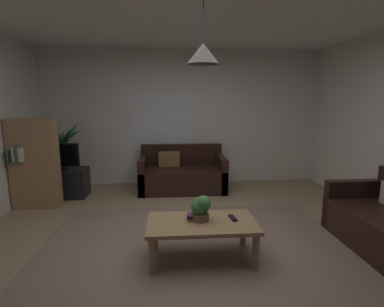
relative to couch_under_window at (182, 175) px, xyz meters
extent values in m
cube|color=#9E8466|center=(0.04, -2.24, -0.28)|extent=(5.44, 5.46, 0.02)
cube|color=gray|center=(0.04, -2.44, -0.27)|extent=(3.54, 3.00, 0.01)
cube|color=silver|center=(0.04, 0.52, 1.05)|extent=(5.56, 0.06, 2.65)
cube|color=white|center=(-0.34, 0.49, 0.98)|extent=(1.25, 0.01, 1.13)
cube|color=black|center=(0.00, -0.04, -0.06)|extent=(1.58, 0.85, 0.42)
cube|color=black|center=(0.00, 0.33, 0.35)|extent=(1.58, 0.12, 0.40)
cube|color=black|center=(-0.72, -0.04, 0.05)|extent=(0.12, 0.85, 0.64)
cube|color=black|center=(0.73, -0.04, 0.05)|extent=(0.12, 0.85, 0.64)
cube|color=brown|center=(-0.24, 0.15, 0.29)|extent=(0.41, 0.14, 0.28)
cube|color=black|center=(2.23, -1.82, 0.05)|extent=(0.85, 0.12, 0.64)
cube|color=#A87F56|center=(0.10, -2.47, 0.13)|extent=(1.14, 0.61, 0.04)
cylinder|color=#A87F56|center=(-0.41, -2.72, -0.08)|extent=(0.07, 0.07, 0.38)
cylinder|color=#A87F56|center=(0.61, -2.72, -0.08)|extent=(0.07, 0.07, 0.38)
cylinder|color=#A87F56|center=(-0.41, -2.22, -0.08)|extent=(0.07, 0.07, 0.38)
cylinder|color=#A87F56|center=(0.61, -2.22, -0.08)|extent=(0.07, 0.07, 0.38)
cube|color=#99663F|center=(0.02, -2.41, 0.16)|extent=(0.14, 0.14, 0.03)
cube|color=black|center=(0.03, -2.42, 0.19)|extent=(0.16, 0.09, 0.03)
cube|color=#72387F|center=(0.02, -2.43, 0.21)|extent=(0.14, 0.12, 0.02)
cube|color=black|center=(0.44, -2.42, 0.16)|extent=(0.07, 0.17, 0.02)
cylinder|color=brown|center=(0.09, -2.43, 0.19)|extent=(0.18, 0.18, 0.08)
sphere|color=#3D7F3D|center=(0.08, -2.42, 0.29)|extent=(0.19, 0.19, 0.19)
sphere|color=#3D7F3D|center=(0.12, -2.44, 0.33)|extent=(0.17, 0.17, 0.17)
cube|color=black|center=(-2.13, -0.26, -0.02)|extent=(0.90, 0.44, 0.50)
cube|color=black|center=(-2.13, -0.28, 0.47)|extent=(0.71, 0.05, 0.40)
cube|color=black|center=(-2.13, -0.31, 0.47)|extent=(0.67, 0.00, 0.36)
cube|color=black|center=(-2.13, -0.28, 0.25)|extent=(0.24, 0.16, 0.04)
cylinder|color=brown|center=(-2.19, 0.20, -0.12)|extent=(0.32, 0.32, 0.30)
cylinder|color=brown|center=(-2.19, 0.20, 0.34)|extent=(0.05, 0.05, 0.63)
cone|color=#235B2D|center=(-2.02, 0.21, 0.76)|extent=(0.38, 0.11, 0.28)
cone|color=#235B2D|center=(-2.08, 0.38, 0.82)|extent=(0.29, 0.44, 0.44)
cone|color=#235B2D|center=(-2.26, 0.37, 0.72)|extent=(0.21, 0.39, 0.27)
cone|color=#235B2D|center=(-2.32, 0.30, 0.77)|extent=(0.34, 0.30, 0.35)
cone|color=#235B2D|center=(-2.34, 0.09, 0.76)|extent=(0.37, 0.34, 0.33)
cone|color=#235B2D|center=(-2.26, 0.00, 0.80)|extent=(0.22, 0.47, 0.40)
cone|color=#235B2D|center=(-2.05, 0.05, 0.78)|extent=(0.34, 0.40, 0.38)
cube|color=#A87F56|center=(-2.31, -0.76, 0.43)|extent=(0.70, 0.22, 1.40)
cube|color=#387247|center=(-2.60, -0.88, 0.59)|extent=(0.03, 0.16, 0.18)
cube|color=black|center=(-2.56, -0.88, 0.58)|extent=(0.04, 0.16, 0.16)
cube|color=beige|center=(-2.52, -0.88, 0.60)|extent=(0.03, 0.16, 0.21)
cube|color=#387247|center=(-2.48, -0.88, 0.61)|extent=(0.05, 0.16, 0.24)
cube|color=beige|center=(-2.43, -0.88, 0.60)|extent=(0.04, 0.16, 0.21)
cylinder|color=black|center=(0.10, -2.47, 2.15)|extent=(0.01, 0.01, 0.45)
cone|color=#4C4742|center=(0.10, -2.47, 1.83)|extent=(0.31, 0.31, 0.19)
camera|label=1|loc=(-0.23, -5.32, 1.40)|focal=27.23mm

